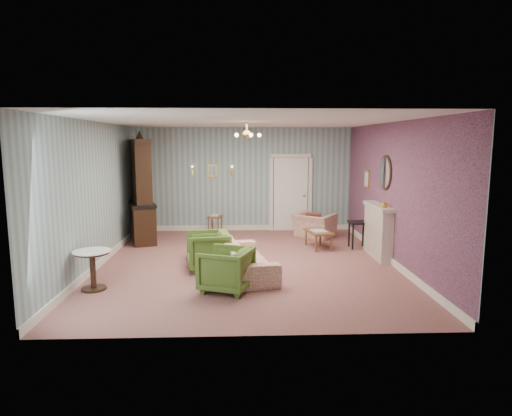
{
  "coord_description": "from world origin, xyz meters",
  "views": [
    {
      "loc": [
        -0.16,
        -8.95,
        2.5
      ],
      "look_at": [
        0.2,
        0.4,
        1.1
      ],
      "focal_mm": 31.1,
      "sensor_mm": 36.0,
      "label": 1
    }
  ],
  "objects_px": {
    "olive_chair_b": "(208,249)",
    "side_table_black": "(358,235)",
    "olive_chair_c": "(203,244)",
    "coffee_table": "(318,239)",
    "fireplace": "(378,231)",
    "sofa_chintz": "(246,253)",
    "dresser": "(141,188)",
    "wingback_chair": "(314,221)",
    "pedestal_table": "(93,270)",
    "olive_chair_a": "(226,267)"
  },
  "relations": [
    {
      "from": "dresser",
      "to": "olive_chair_c",
      "type": "bearing_deg",
      "value": -66.87
    },
    {
      "from": "olive_chair_c",
      "to": "wingback_chair",
      "type": "distance_m",
      "value": 3.49
    },
    {
      "from": "olive_chair_b",
      "to": "olive_chair_c",
      "type": "relative_size",
      "value": 1.23
    },
    {
      "from": "olive_chair_a",
      "to": "fireplace",
      "type": "distance_m",
      "value": 3.87
    },
    {
      "from": "olive_chair_a",
      "to": "olive_chair_c",
      "type": "distance_m",
      "value": 2.09
    },
    {
      "from": "olive_chair_a",
      "to": "side_table_black",
      "type": "distance_m",
      "value": 4.21
    },
    {
      "from": "olive_chair_c",
      "to": "dresser",
      "type": "distance_m",
      "value": 2.78
    },
    {
      "from": "dresser",
      "to": "pedestal_table",
      "type": "xyz_separation_m",
      "value": [
        -0.01,
        -3.83,
        -1.02
      ]
    },
    {
      "from": "olive_chair_b",
      "to": "wingback_chair",
      "type": "xyz_separation_m",
      "value": [
        2.6,
        2.85,
        0.01
      ]
    },
    {
      "from": "dresser",
      "to": "wingback_chair",
      "type": "bearing_deg",
      "value": -15.66
    },
    {
      "from": "sofa_chintz",
      "to": "pedestal_table",
      "type": "xyz_separation_m",
      "value": [
        -2.62,
        -0.84,
        -0.07
      ]
    },
    {
      "from": "olive_chair_c",
      "to": "pedestal_table",
      "type": "xyz_separation_m",
      "value": [
        -1.72,
        -1.89,
        0.01
      ]
    },
    {
      "from": "wingback_chair",
      "to": "fireplace",
      "type": "bearing_deg",
      "value": 153.59
    },
    {
      "from": "wingback_chair",
      "to": "dresser",
      "type": "relative_size",
      "value": 0.36
    },
    {
      "from": "olive_chair_c",
      "to": "coffee_table",
      "type": "bearing_deg",
      "value": 100.5
    },
    {
      "from": "coffee_table",
      "to": "dresser",
      "type": "bearing_deg",
      "value": 166.88
    },
    {
      "from": "wingback_chair",
      "to": "coffee_table",
      "type": "relative_size",
      "value": 1.17
    },
    {
      "from": "olive_chair_b",
      "to": "wingback_chair",
      "type": "height_order",
      "value": "wingback_chair"
    },
    {
      "from": "coffee_table",
      "to": "pedestal_table",
      "type": "relative_size",
      "value": 1.21
    },
    {
      "from": "fireplace",
      "to": "side_table_black",
      "type": "height_order",
      "value": "fireplace"
    },
    {
      "from": "olive_chair_b",
      "to": "wingback_chair",
      "type": "bearing_deg",
      "value": 127.91
    },
    {
      "from": "sofa_chintz",
      "to": "wingback_chair",
      "type": "relative_size",
      "value": 2.14
    },
    {
      "from": "wingback_chair",
      "to": "pedestal_table",
      "type": "relative_size",
      "value": 1.42
    },
    {
      "from": "fireplace",
      "to": "pedestal_table",
      "type": "relative_size",
      "value": 2.04
    },
    {
      "from": "olive_chair_c",
      "to": "sofa_chintz",
      "type": "height_order",
      "value": "sofa_chintz"
    },
    {
      "from": "coffee_table",
      "to": "sofa_chintz",
      "type": "bearing_deg",
      "value": -131.52
    },
    {
      "from": "fireplace",
      "to": "olive_chair_b",
      "type": "bearing_deg",
      "value": -167.66
    },
    {
      "from": "olive_chair_b",
      "to": "side_table_black",
      "type": "height_order",
      "value": "olive_chair_b"
    },
    {
      "from": "wingback_chair",
      "to": "pedestal_table",
      "type": "bearing_deg",
      "value": 78.8
    },
    {
      "from": "sofa_chintz",
      "to": "coffee_table",
      "type": "distance_m",
      "value": 2.64
    },
    {
      "from": "wingback_chair",
      "to": "pedestal_table",
      "type": "distance_m",
      "value": 6.02
    },
    {
      "from": "wingback_chair",
      "to": "olive_chair_a",
      "type": "bearing_deg",
      "value": 98.81
    },
    {
      "from": "olive_chair_c",
      "to": "fireplace",
      "type": "height_order",
      "value": "fireplace"
    },
    {
      "from": "pedestal_table",
      "to": "sofa_chintz",
      "type": "bearing_deg",
      "value": 17.89
    },
    {
      "from": "olive_chair_a",
      "to": "wingback_chair",
      "type": "distance_m",
      "value": 4.7
    },
    {
      "from": "olive_chair_c",
      "to": "pedestal_table",
      "type": "distance_m",
      "value": 2.55
    },
    {
      "from": "olive_chair_c",
      "to": "olive_chair_a",
      "type": "bearing_deg",
      "value": 6.13
    },
    {
      "from": "wingback_chair",
      "to": "coffee_table",
      "type": "distance_m",
      "value": 1.23
    },
    {
      "from": "fireplace",
      "to": "coffee_table",
      "type": "height_order",
      "value": "fireplace"
    },
    {
      "from": "olive_chair_b",
      "to": "fireplace",
      "type": "bearing_deg",
      "value": 92.58
    },
    {
      "from": "fireplace",
      "to": "side_table_black",
      "type": "xyz_separation_m",
      "value": [
        -0.21,
        0.81,
        -0.26
      ]
    },
    {
      "from": "olive_chair_a",
      "to": "coffee_table",
      "type": "distance_m",
      "value": 3.62
    },
    {
      "from": "fireplace",
      "to": "pedestal_table",
      "type": "distance_m",
      "value": 5.86
    },
    {
      "from": "olive_chair_c",
      "to": "dresser",
      "type": "xyz_separation_m",
      "value": [
        -1.71,
        1.94,
        1.02
      ]
    },
    {
      "from": "olive_chair_a",
      "to": "sofa_chintz",
      "type": "distance_m",
      "value": 1.03
    },
    {
      "from": "sofa_chintz",
      "to": "wingback_chair",
      "type": "xyz_separation_m",
      "value": [
        1.86,
        3.18,
        0.02
      ]
    },
    {
      "from": "coffee_table",
      "to": "side_table_black",
      "type": "relative_size",
      "value": 1.3
    },
    {
      "from": "fireplace",
      "to": "pedestal_table",
      "type": "height_order",
      "value": "fireplace"
    },
    {
      "from": "coffee_table",
      "to": "pedestal_table",
      "type": "height_order",
      "value": "pedestal_table"
    },
    {
      "from": "coffee_table",
      "to": "side_table_black",
      "type": "height_order",
      "value": "side_table_black"
    }
  ]
}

